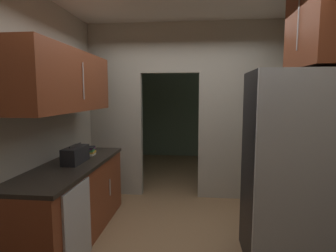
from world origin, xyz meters
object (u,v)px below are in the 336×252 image
(dishwasher, at_px, (78,227))
(refrigerator, at_px, (289,169))
(book_stack, at_px, (90,151))
(boombox, at_px, (75,155))

(dishwasher, bearing_deg, refrigerator, 8.87)
(refrigerator, distance_m, book_stack, 2.40)
(dishwasher, distance_m, book_stack, 1.16)
(refrigerator, relative_size, boombox, 4.61)
(refrigerator, distance_m, dishwasher, 2.13)
(refrigerator, distance_m, boombox, 2.33)
(refrigerator, xyz_separation_m, dishwasher, (-2.03, -0.32, -0.54))
(refrigerator, relative_size, dishwasher, 2.31)
(boombox, xyz_separation_m, book_stack, (0.02, 0.40, -0.04))
(dishwasher, distance_m, boombox, 0.87)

